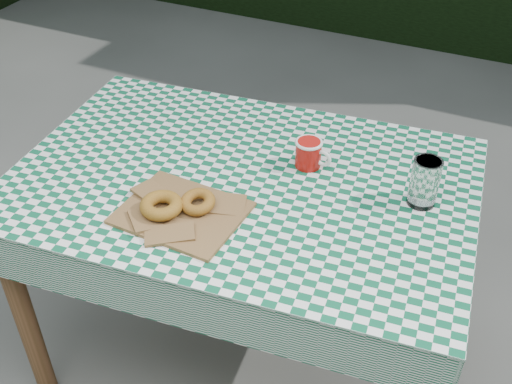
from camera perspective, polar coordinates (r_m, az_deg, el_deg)
ground at (r=2.21m, az=-6.15°, el=-15.85°), size 60.00×60.00×0.00m
table at (r=1.96m, az=-1.15°, el=-7.73°), size 1.30×0.93×0.75m
tablecloth at (r=1.71m, az=-1.30°, el=1.19°), size 1.32×0.95×0.01m
paper_bag at (r=1.59m, az=-6.80°, el=-1.82°), size 0.31×0.26×0.02m
bagel_front at (r=1.58m, az=-8.62°, el=-1.22°), size 0.12×0.12×0.03m
bagel_back at (r=1.58m, az=-5.34°, el=-0.90°), size 0.11×0.11×0.03m
coffee_mug at (r=1.74m, az=4.79°, el=3.51°), size 0.16×0.16×0.08m
drinking_glass at (r=1.64m, az=15.12°, el=0.86°), size 0.09×0.09×0.13m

